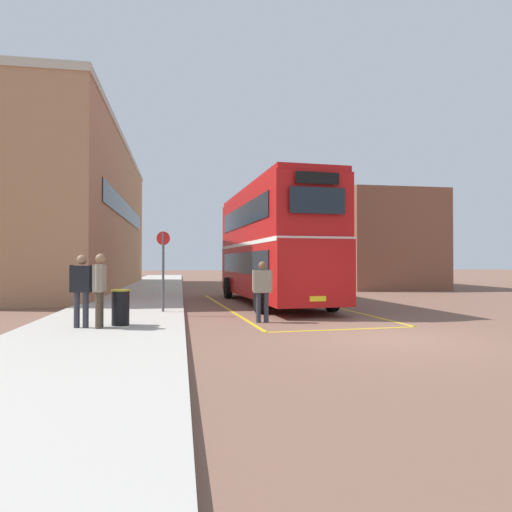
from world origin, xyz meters
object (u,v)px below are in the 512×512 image
Objects in this scene: litter_bin at (121,307)px; bus_stop_sign at (163,263)px; pedestrian_waiting_near at (100,284)px; pedestrian_boarding at (262,287)px; pedestrian_waiting_far at (81,285)px; single_deck_bus at (280,263)px; double_decker_bus at (272,243)px.

bus_stop_sign is (0.94, 3.03, 1.11)m from litter_bin.
pedestrian_waiting_near is 0.83m from litter_bin.
pedestrian_waiting_near is 2.00× the size of litter_bin.
pedestrian_waiting_near reaches higher than pedestrian_boarding.
bus_stop_sign reaches higher than pedestrian_waiting_near.
pedestrian_boarding is at bearing 14.46° from pedestrian_waiting_far.
litter_bin is (-9.31, -23.02, -1.05)m from single_deck_bus.
single_deck_bus is (4.07, 16.57, -0.87)m from double_decker_bus.
pedestrian_waiting_near reaches higher than litter_bin.
double_decker_bus reaches higher than bus_stop_sign.
double_decker_bus reaches higher than litter_bin.
single_deck_bus is 25.33m from pedestrian_waiting_near.
pedestrian_boarding is at bearing -103.98° from single_deck_bus.
pedestrian_waiting_far is at bearing -113.65° from single_deck_bus.
pedestrian_waiting_near is 0.45m from pedestrian_waiting_far.
double_decker_bus is 5.87m from pedestrian_boarding.
pedestrian_boarding is (-5.49, -22.07, -0.62)m from single_deck_bus.
litter_bin is at bearing 16.40° from pedestrian_waiting_far.
single_deck_bus is at bearing 76.02° from pedestrian_boarding.
bus_stop_sign is (1.38, 3.38, 0.50)m from pedestrian_waiting_near.
double_decker_bus reaches higher than pedestrian_boarding.
litter_bin is 0.35× the size of bus_stop_sign.
double_decker_bus is 11.65× the size of litter_bin.
single_deck_bus is 3.70× the size of bus_stop_sign.
double_decker_bus is 5.98× the size of pedestrian_boarding.
bus_stop_sign is at bearing 144.18° from pedestrian_boarding.
litter_bin is at bearing 38.17° from pedestrian_waiting_near.
litter_bin is at bearing -166.00° from pedestrian_boarding.
double_decker_bus is 8.96m from pedestrian_waiting_near.
pedestrian_boarding is at bearing -104.50° from double_decker_bus.
pedestrian_waiting_far is at bearing -163.60° from litter_bin.
pedestrian_boarding is (-1.42, -5.50, -1.49)m from double_decker_bus.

